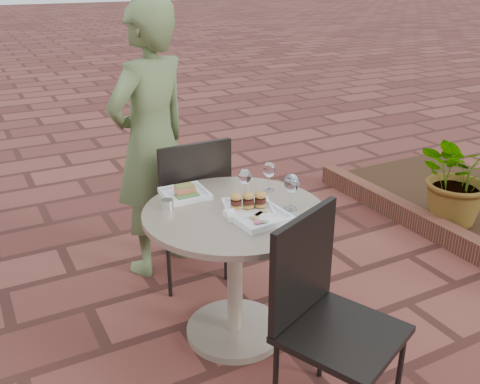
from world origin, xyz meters
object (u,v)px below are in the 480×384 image
chair_far (189,200)px  plate_tuna (259,216)px  plate_sliders (248,205)px  plate_salmon (185,193)px  diner (151,143)px  cafe_table (235,254)px  chair_near (323,305)px

chair_far → plate_tuna: 0.77m
plate_sliders → plate_salmon: bearing=122.8°
diner → plate_tuna: bearing=74.1°
diner → plate_salmon: (-0.04, -0.61, -0.09)m
diner → plate_salmon: bearing=61.5°
diner → plate_salmon: diner is taller
diner → plate_sliders: 0.94m
cafe_table → diner: (-0.11, 0.88, 0.36)m
chair_far → plate_salmon: (-0.15, -0.32, 0.20)m
cafe_table → plate_tuna: (0.05, -0.14, 0.26)m
plate_salmon → chair_far: bearing=64.5°
plate_sliders → chair_near: bearing=-88.5°
chair_near → plate_tuna: 0.54m
cafe_table → chair_near: 0.65m
plate_salmon → plate_tuna: (0.20, -0.42, -0.00)m
diner → plate_tuna: 1.04m
chair_far → plate_tuna: bearing=91.8°
cafe_table → chair_far: bearing=89.2°
plate_sliders → plate_tuna: (-0.00, -0.11, -0.02)m
diner → plate_sliders: bearing=75.2°
cafe_table → chair_far: (0.01, 0.60, 0.07)m
diner → plate_sliders: diner is taller
plate_sliders → plate_tuna: 0.11m
cafe_table → plate_tuna: 0.30m
plate_salmon → plate_tuna: plate_salmon is taller
plate_salmon → plate_sliders: plate_sliders is taller
plate_sliders → plate_tuna: plate_sliders is taller
plate_salmon → plate_sliders: 0.37m
chair_far → diner: diner is taller
chair_far → cafe_table: bearing=87.4°
chair_near → plate_sliders: 0.65m
cafe_table → chair_far: 0.60m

